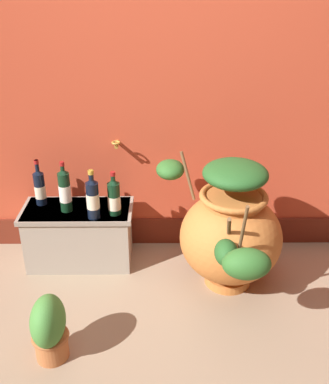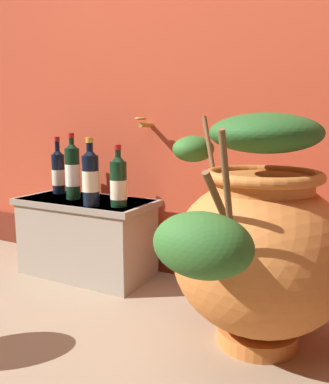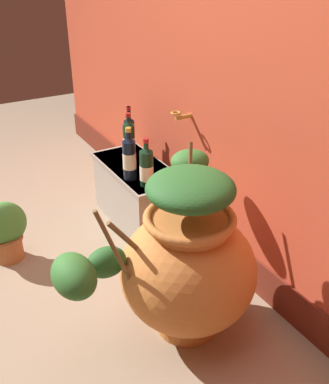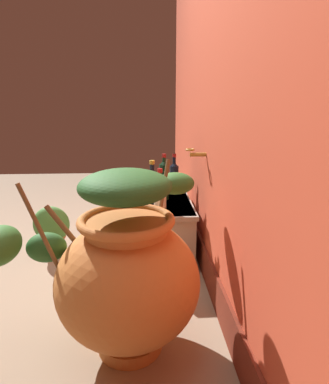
{
  "view_description": "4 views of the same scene",
  "coord_description": "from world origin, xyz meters",
  "px_view_note": "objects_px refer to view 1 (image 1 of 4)",
  "views": [
    {
      "loc": [
        0.04,
        -1.63,
        1.78
      ],
      "look_at": [
        0.06,
        0.75,
        0.57
      ],
      "focal_mm": 42.62,
      "sensor_mm": 36.0,
      "label": 1
    },
    {
      "loc": [
        0.77,
        -0.65,
        0.77
      ],
      "look_at": [
        0.05,
        0.71,
        0.5
      ],
      "focal_mm": 37.04,
      "sensor_mm": 36.0,
      "label": 2
    },
    {
      "loc": [
        1.78,
        -0.24,
        1.59
      ],
      "look_at": [
        -0.07,
        0.83,
        0.43
      ],
      "focal_mm": 42.49,
      "sensor_mm": 36.0,
      "label": 3
    },
    {
      "loc": [
        1.64,
        0.73,
        1.03
      ],
      "look_at": [
        0.0,
        0.83,
        0.59
      ],
      "focal_mm": 29.38,
      "sensor_mm": 36.0,
      "label": 4
    }
  ],
  "objects_px": {
    "wine_bottle_middle": "(114,197)",
    "wine_bottle_right": "(40,187)",
    "terracotta_urn": "(230,231)",
    "wine_bottle_back": "(93,197)",
    "potted_shrub": "(49,328)",
    "wine_bottle_left": "(65,190)"
  },
  "relations": [
    {
      "from": "terracotta_urn",
      "to": "wine_bottle_right",
      "type": "height_order",
      "value": "terracotta_urn"
    },
    {
      "from": "wine_bottle_left",
      "to": "potted_shrub",
      "type": "xyz_separation_m",
      "value": [
        0.04,
        -0.81,
        -0.35
      ]
    },
    {
      "from": "wine_bottle_left",
      "to": "wine_bottle_right",
      "type": "bearing_deg",
      "value": 153.29
    },
    {
      "from": "wine_bottle_right",
      "to": "wine_bottle_back",
      "type": "height_order",
      "value": "wine_bottle_back"
    },
    {
      "from": "wine_bottle_left",
      "to": "wine_bottle_middle",
      "type": "height_order",
      "value": "wine_bottle_left"
    },
    {
      "from": "wine_bottle_left",
      "to": "wine_bottle_back",
      "type": "bearing_deg",
      "value": -25.99
    },
    {
      "from": "terracotta_urn",
      "to": "wine_bottle_right",
      "type": "relative_size",
      "value": 3.03
    },
    {
      "from": "terracotta_urn",
      "to": "potted_shrub",
      "type": "distance_m",
      "value": 1.13
    },
    {
      "from": "wine_bottle_middle",
      "to": "potted_shrub",
      "type": "distance_m",
      "value": 0.87
    },
    {
      "from": "wine_bottle_middle",
      "to": "wine_bottle_left",
      "type": "bearing_deg",
      "value": 171.87
    },
    {
      "from": "wine_bottle_middle",
      "to": "wine_bottle_back",
      "type": "xyz_separation_m",
      "value": [
        -0.12,
        -0.05,
        0.02
      ]
    },
    {
      "from": "terracotta_urn",
      "to": "wine_bottle_left",
      "type": "relative_size",
      "value": 2.8
    },
    {
      "from": "terracotta_urn",
      "to": "wine_bottle_left",
      "type": "height_order",
      "value": "terracotta_urn"
    },
    {
      "from": "wine_bottle_left",
      "to": "potted_shrub",
      "type": "bearing_deg",
      "value": -87.13
    },
    {
      "from": "terracotta_urn",
      "to": "wine_bottle_middle",
      "type": "xyz_separation_m",
      "value": [
        -0.69,
        0.18,
        0.14
      ]
    },
    {
      "from": "wine_bottle_back",
      "to": "potted_shrub",
      "type": "xyz_separation_m",
      "value": [
        -0.14,
        -0.72,
        -0.34
      ]
    },
    {
      "from": "wine_bottle_middle",
      "to": "wine_bottle_right",
      "type": "distance_m",
      "value": 0.5
    },
    {
      "from": "wine_bottle_right",
      "to": "potted_shrub",
      "type": "height_order",
      "value": "wine_bottle_right"
    },
    {
      "from": "wine_bottle_left",
      "to": "wine_bottle_right",
      "type": "distance_m",
      "value": 0.2
    },
    {
      "from": "wine_bottle_right",
      "to": "potted_shrub",
      "type": "relative_size",
      "value": 0.84
    },
    {
      "from": "wine_bottle_right",
      "to": "potted_shrub",
      "type": "xyz_separation_m",
      "value": [
        0.22,
        -0.9,
        -0.33
      ]
    },
    {
      "from": "terracotta_urn",
      "to": "wine_bottle_back",
      "type": "height_order",
      "value": "terracotta_urn"
    }
  ]
}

